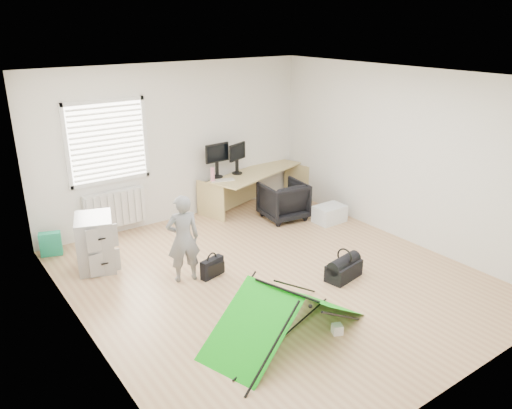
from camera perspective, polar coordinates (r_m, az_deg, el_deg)
ground at (r=6.97m, az=1.93°, el=-8.28°), size 5.50×5.50×0.00m
back_wall at (r=8.69m, az=-9.11°, el=6.89°), size 5.00×0.02×2.70m
window at (r=8.16m, az=-16.63°, el=6.87°), size 1.20×0.06×1.20m
radiator at (r=8.44m, az=-15.79°, el=-0.45°), size 1.00×0.12×0.60m
desk at (r=9.36m, az=0.10°, el=1.76°), size 2.14×1.25×0.70m
filing_cabinet at (r=7.43m, az=-17.86°, el=-4.13°), size 0.68×0.78×0.77m
monitor_left at (r=8.88m, az=-4.49°, el=4.53°), size 0.48×0.13×0.45m
monitor_right at (r=9.07m, az=-2.20°, el=4.80°), size 0.44×0.24×0.42m
keyboard at (r=8.74m, az=-3.84°, el=2.80°), size 0.44×0.25×0.02m
thermos at (r=8.66m, az=-4.98°, el=3.41°), size 0.09×0.09×0.26m
office_chair at (r=8.83m, az=3.13°, el=0.46°), size 0.80×0.82×0.67m
person at (r=6.70m, az=-8.32°, el=-3.88°), size 0.50×0.39×1.22m
kite at (r=5.65m, az=3.42°, el=-12.33°), size 2.05×1.38×0.59m
storage_crate at (r=8.82m, az=8.41°, el=-1.07°), size 0.53×0.37×0.30m
tote_bag at (r=8.11m, az=-22.41°, el=-4.18°), size 0.33×0.23×0.36m
laptop_bag at (r=6.95m, az=-5.04°, el=-7.20°), size 0.38×0.19×0.27m
white_box at (r=5.88m, az=9.27°, el=-13.88°), size 0.15×0.15×0.11m
duffel_bag at (r=6.99m, az=9.98°, el=-7.44°), size 0.57×0.36×0.23m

